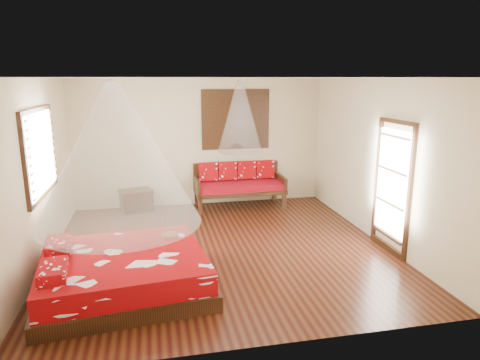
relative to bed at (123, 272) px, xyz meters
name	(u,v)px	position (x,y,z in m)	size (l,w,h in m)	color
room	(220,167)	(1.52, 1.14, 1.15)	(5.54, 5.54, 2.84)	black
bed	(123,272)	(0.00, 0.00, 0.00)	(2.40, 2.22, 0.65)	black
daybed	(239,183)	(2.31, 3.53, 0.27)	(1.96, 0.87, 0.98)	black
storage_chest	(136,200)	(0.08, 3.59, -0.02)	(0.77, 0.64, 0.47)	black
shutter_panel	(236,120)	(2.31, 3.85, 1.65)	(1.52, 0.06, 1.32)	black
window_left	(41,153)	(-1.19, 1.34, 1.45)	(0.10, 1.74, 1.34)	black
glazed_door	(392,188)	(4.24, 0.54, 0.82)	(0.08, 1.02, 2.16)	black
wine_tray	(170,232)	(0.66, 0.59, 0.30)	(0.26, 0.26, 0.21)	brown
mosquito_net_main	(117,155)	(0.02, 0.00, 1.60)	(2.10, 2.10, 1.80)	white
mosquito_net_daybed	(240,117)	(2.31, 3.39, 1.75)	(0.95, 0.95, 1.50)	white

